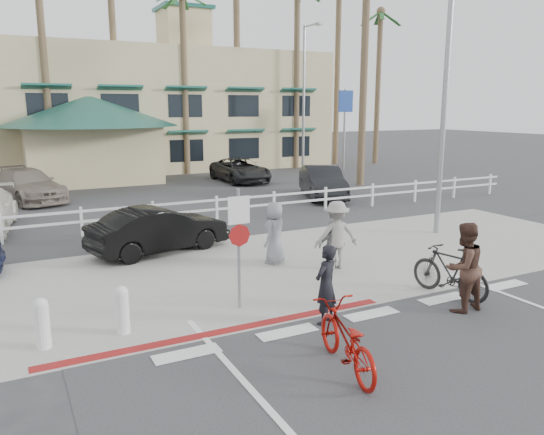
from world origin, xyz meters
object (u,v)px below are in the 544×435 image
bike_black (450,271)px  car_white_sedan (159,230)px  sign_post (239,243)px  bike_red (346,339)px

bike_black → car_white_sedan: car_white_sedan is taller
bike_black → car_white_sedan: bearing=-65.5°
sign_post → car_white_sedan: 5.27m
bike_red → sign_post: bearing=-72.1°
bike_red → bike_black: size_ratio=1.06×
sign_post → car_white_sedan: sign_post is taller
bike_red → bike_black: bike_black is taller
bike_black → car_white_sedan: (-4.87, 6.70, 0.09)m
car_white_sedan → sign_post: bearing=169.7°
sign_post → bike_red: size_ratio=1.40×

